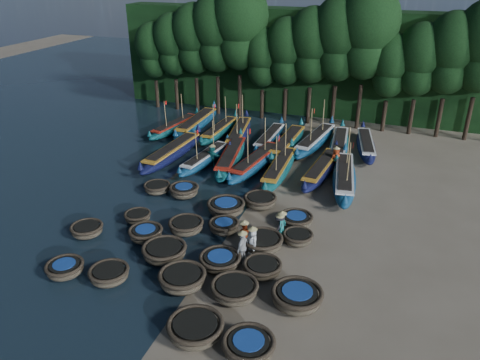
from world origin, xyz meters
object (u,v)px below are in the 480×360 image
(long_boat_12, at_px, (239,133))
(long_boat_17, at_px, (366,145))
(coracle_15, at_px, (138,217))
(long_boat_2, at_px, (172,152))
(long_boat_6, at_px, (279,168))
(long_boat_9, at_px, (175,126))
(long_boat_8, at_px, (344,178))
(coracle_18, at_px, (262,242))
(long_boat_14, at_px, (287,143))
(fisherman_0, at_px, (252,241))
(coracle_17, at_px, (224,226))
(long_boat_7, at_px, (321,169))
(long_boat_3, at_px, (206,158))
(coracle_21, at_px, (184,190))
(coracle_12, at_px, (164,251))
(fisherman_1, at_px, (282,224))
(coracle_4, at_px, (249,346))
(coracle_7, at_px, (182,279))
(coracle_8, at_px, (235,289))
(fisherman_6, at_px, (336,158))
(coracle_6, at_px, (109,274))
(coracle_13, at_px, (220,260))
(long_boat_13, at_px, (270,138))
(coracle_3, at_px, (195,328))
(long_boat_10, at_px, (197,123))
(coracle_19, at_px, (298,237))
(coracle_22, at_px, (226,207))
(fisherman_5, at_px, (212,155))
(coracle_14, at_px, (262,268))
(long_boat_5, at_px, (256,162))
(coracle_9, at_px, (297,297))
(coracle_5, at_px, (65,268))
(fisherman_2, at_px, (244,234))
(coracle_10, at_px, (87,230))
(long_boat_4, at_px, (231,157))
(long_boat_11, at_px, (220,130))
(coracle_16, at_px, (186,226))
(coracle_24, at_px, (296,219))
(fisherman_3, at_px, (280,226))
(long_boat_16, at_px, (339,145))

(long_boat_12, xyz_separation_m, long_boat_17, (10.64, 0.86, -0.04))
(coracle_15, height_order, long_boat_2, long_boat_2)
(long_boat_6, bearing_deg, coracle_15, -125.49)
(long_boat_9, bearing_deg, long_boat_8, -12.10)
(coracle_18, relative_size, long_boat_14, 0.28)
(long_boat_2, relative_size, long_boat_17, 1.14)
(long_boat_8, relative_size, fisherman_0, 4.76)
(coracle_17, relative_size, long_boat_7, 0.22)
(long_boat_3, bearing_deg, coracle_21, -74.33)
(coracle_12, xyz_separation_m, fisherman_1, (5.28, 3.87, 0.50))
(long_boat_2, xyz_separation_m, long_boat_17, (14.08, 6.74, -0.07))
(coracle_4, xyz_separation_m, long_boat_12, (-8.49, 22.92, 0.12))
(coracle_7, xyz_separation_m, coracle_8, (2.60, 0.12, -0.04))
(coracle_17, xyz_separation_m, fisherman_6, (4.64, 10.89, 0.54))
(coracle_6, height_order, coracle_12, coracle_12)
(coracle_13, height_order, long_boat_14, long_boat_14)
(coracle_8, distance_m, long_boat_17, 21.00)
(long_boat_6, relative_size, long_boat_13, 1.10)
(coracle_6, bearing_deg, fisherman_6, 63.94)
(coracle_3, relative_size, long_boat_10, 0.26)
(coracle_3, distance_m, fisherman_6, 19.17)
(coracle_19, distance_m, long_boat_13, 15.35)
(coracle_22, bearing_deg, coracle_8, -66.25)
(long_boat_12, height_order, fisherman_5, long_boat_12)
(long_boat_2, xyz_separation_m, fisherman_6, (12.32, 2.12, 0.34))
(coracle_4, height_order, coracle_8, coracle_4)
(coracle_14, height_order, long_boat_3, long_boat_3)
(long_boat_3, xyz_separation_m, long_boat_9, (-5.52, 5.90, 0.01))
(long_boat_17, bearing_deg, long_boat_5, -149.08)
(coracle_9, bearing_deg, coracle_12, 170.06)
(coracle_7, distance_m, long_boat_17, 21.75)
(long_boat_7, bearing_deg, coracle_5, -115.84)
(long_boat_8, distance_m, long_boat_12, 11.66)
(coracle_5, height_order, fisherman_2, fisherman_2)
(long_boat_2, distance_m, long_boat_10, 7.13)
(coracle_10, relative_size, coracle_19, 0.96)
(long_boat_4, relative_size, long_boat_11, 1.12)
(coracle_18, height_order, fisherman_6, fisherman_6)
(long_boat_3, distance_m, long_boat_13, 6.74)
(fisherman_0, xyz_separation_m, fisherman_1, (1.04, 2.07, 0.05))
(coracle_10, bearing_deg, coracle_14, -0.88)
(long_boat_17, bearing_deg, coracle_8, -110.54)
(coracle_16, height_order, coracle_24, coracle_16)
(fisherman_6, bearing_deg, coracle_10, -174.25)
(coracle_14, xyz_separation_m, fisherman_1, (0.07, 3.44, 0.56))
(coracle_18, xyz_separation_m, fisherman_3, (0.62, 1.29, 0.36))
(long_boat_6, height_order, long_boat_16, long_boat_6)
(fisherman_6, bearing_deg, coracle_3, -141.93)
(coracle_15, xyz_separation_m, long_boat_2, (-2.41, 9.38, 0.24))
(coracle_9, xyz_separation_m, coracle_22, (-6.03, 6.82, -0.01))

